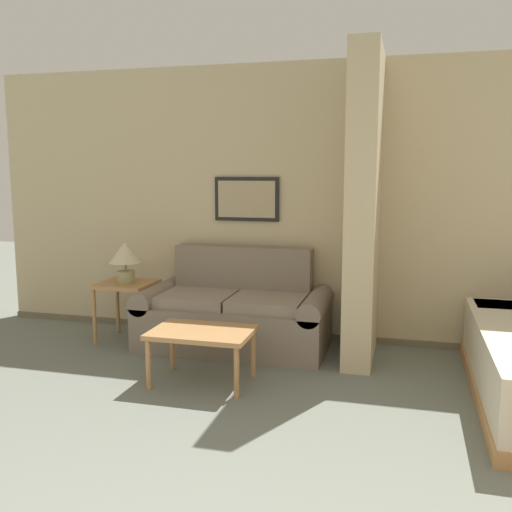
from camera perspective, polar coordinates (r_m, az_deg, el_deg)
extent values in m
cube|color=#CCB78E|center=(5.38, 10.10, 5.12)|extent=(7.39, 0.12, 2.60)
cube|color=#70644E|center=(5.53, 9.69, -8.17)|extent=(7.39, 0.02, 0.06)
cube|color=black|center=(5.49, -0.93, 5.71)|extent=(0.63, 0.02, 0.42)
cube|color=tan|center=(5.48, -0.97, 5.70)|extent=(0.56, 0.01, 0.35)
cube|color=#CCB78E|center=(4.87, 10.72, 4.76)|extent=(0.24, 0.89, 2.60)
cube|color=gray|center=(5.25, -2.23, -7.01)|extent=(1.32, 0.84, 0.40)
cube|color=gray|center=(5.45, -1.27, -1.61)|extent=(1.32, 0.20, 0.49)
cube|color=gray|center=(5.51, -9.77, -6.38)|extent=(0.19, 0.84, 0.40)
cylinder|color=gray|center=(5.46, -9.83, -3.92)|extent=(0.21, 0.84, 0.21)
cube|color=gray|center=(5.09, 5.97, -7.57)|extent=(0.19, 0.84, 0.40)
cylinder|color=gray|center=(5.03, 6.01, -4.91)|extent=(0.21, 0.84, 0.21)
cube|color=gray|center=(5.25, -5.86, -4.24)|extent=(0.64, 0.60, 0.10)
cube|color=gray|center=(5.06, 1.17, -4.69)|extent=(0.64, 0.60, 0.10)
cube|color=#B27F4C|center=(4.37, -5.43, -7.60)|extent=(0.76, 0.53, 0.04)
cylinder|color=#B27F4C|center=(4.36, -10.71, -10.59)|extent=(0.04, 0.04, 0.38)
cylinder|color=#B27F4C|center=(4.13, -1.96, -11.57)|extent=(0.04, 0.04, 0.38)
cylinder|color=#B27F4C|center=(4.75, -8.35, -8.94)|extent=(0.04, 0.04, 0.38)
cylinder|color=#B27F4C|center=(4.53, -0.30, -9.70)|extent=(0.04, 0.04, 0.38)
cube|color=#B27F4C|center=(5.53, -12.85, -2.75)|extent=(0.50, 0.50, 0.04)
cylinder|color=#B27F4C|center=(5.51, -15.85, -5.91)|extent=(0.04, 0.04, 0.53)
cylinder|color=#B27F4C|center=(5.31, -11.74, -6.32)|extent=(0.04, 0.04, 0.53)
cylinder|color=#B27F4C|center=(5.88, -13.67, -4.92)|extent=(0.04, 0.04, 0.53)
cylinder|color=#B27F4C|center=(5.69, -9.76, -5.26)|extent=(0.04, 0.04, 0.53)
cylinder|color=tan|center=(5.52, -12.87, -2.02)|extent=(0.17, 0.17, 0.11)
cylinder|color=tan|center=(5.50, -12.91, -1.05)|extent=(0.02, 0.02, 0.08)
cone|color=beige|center=(5.48, -12.96, 0.37)|extent=(0.31, 0.31, 0.19)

